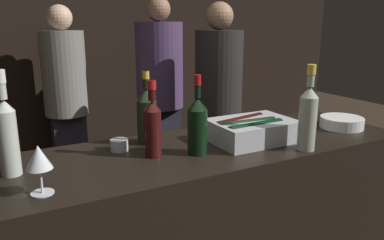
{
  "coord_description": "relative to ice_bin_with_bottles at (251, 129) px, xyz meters",
  "views": [
    {
      "loc": [
        -0.74,
        -1.07,
        1.56
      ],
      "look_at": [
        0.0,
        0.33,
        1.15
      ],
      "focal_mm": 35.0,
      "sensor_mm": 36.0,
      "label": 1
    }
  ],
  "objects": [
    {
      "name": "wall_back_chalkboard",
      "position": [
        -0.28,
        2.43,
        0.32
      ],
      "size": [
        6.4,
        0.06,
        2.8
      ],
      "color": "black",
      "rests_on": "ground_plane"
    },
    {
      "name": "ice_bin_with_bottles",
      "position": [
        0.0,
        0.0,
        0.0
      ],
      "size": [
        0.38,
        0.27,
        0.11
      ],
      "color": "#B7BABF",
      "rests_on": "bar_counter"
    },
    {
      "name": "bowl_white",
      "position": [
        0.56,
        -0.04,
        -0.03
      ],
      "size": [
        0.22,
        0.22,
        0.06
      ],
      "color": "white",
      "rests_on": "bar_counter"
    },
    {
      "name": "wine_glass",
      "position": [
        -0.93,
        -0.14,
        0.06
      ],
      "size": [
        0.08,
        0.08,
        0.16
      ],
      "color": "silver",
      "rests_on": "bar_counter"
    },
    {
      "name": "candle_votive",
      "position": [
        -0.58,
        0.15,
        -0.03
      ],
      "size": [
        0.08,
        0.08,
        0.05
      ],
      "color": "silver",
      "rests_on": "bar_counter"
    },
    {
      "name": "red_wine_bottle_tall",
      "position": [
        -0.48,
        0.02,
        0.08
      ],
      "size": [
        0.07,
        0.07,
        0.31
      ],
      "color": "#380F0F",
      "rests_on": "bar_counter"
    },
    {
      "name": "red_wine_bottle_burgundy",
      "position": [
        -0.31,
        -0.04,
        0.07
      ],
      "size": [
        0.08,
        0.08,
        0.33
      ],
      "color": "black",
      "rests_on": "bar_counter"
    },
    {
      "name": "white_wine_bottle",
      "position": [
        -1.01,
        0.07,
        0.1
      ],
      "size": [
        0.07,
        0.07,
        0.38
      ],
      "color": "#B2B7AD",
      "rests_on": "bar_counter"
    },
    {
      "name": "rose_wine_bottle",
      "position": [
        0.13,
        -0.21,
        0.1
      ],
      "size": [
        0.08,
        0.08,
        0.37
      ],
      "color": "#9EA899",
      "rests_on": "bar_counter"
    },
    {
      "name": "champagne_bottle",
      "position": [
        -0.44,
        0.19,
        0.08
      ],
      "size": [
        0.09,
        0.09,
        0.33
      ],
      "color": "black",
      "rests_on": "bar_counter"
    },
    {
      "name": "person_in_hoodie",
      "position": [
        0.53,
        1.15,
        -0.13
      ],
      "size": [
        0.37,
        0.37,
        1.72
      ],
      "rotation": [
        0.0,
        0.0,
        1.41
      ],
      "color": "black",
      "rests_on": "ground_plane"
    },
    {
      "name": "person_blond_tee",
      "position": [
        -0.49,
        2.01,
        -0.13
      ],
      "size": [
        0.37,
        0.37,
        1.71
      ],
      "rotation": [
        0.0,
        0.0,
        -2.24
      ],
      "color": "black",
      "rests_on": "ground_plane"
    },
    {
      "name": "person_grey_polo",
      "position": [
        0.28,
        1.73,
        -0.1
      ],
      "size": [
        0.42,
        0.42,
        1.78
      ],
      "rotation": [
        0.0,
        0.0,
        -0.99
      ],
      "color": "black",
      "rests_on": "ground_plane"
    }
  ]
}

